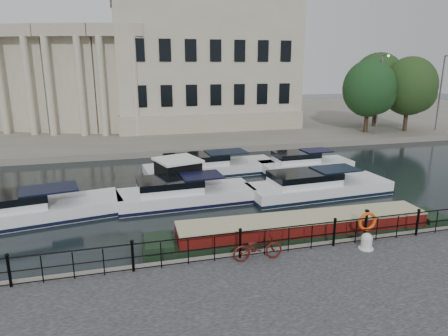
# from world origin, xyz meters

# --- Properties ---
(ground_plane) EXTENTS (160.00, 160.00, 0.00)m
(ground_plane) POSITION_xyz_m (0.00, 0.00, 0.00)
(ground_plane) COLOR black
(ground_plane) RESTS_ON ground
(far_bank) EXTENTS (120.00, 42.00, 0.55)m
(far_bank) POSITION_xyz_m (0.00, 39.00, 0.28)
(far_bank) COLOR #6B665B
(far_bank) RESTS_ON ground_plane
(railing) EXTENTS (24.14, 0.14, 1.22)m
(railing) POSITION_xyz_m (0.00, -2.25, 1.20)
(railing) COLOR black
(railing) RESTS_ON near_quay
(civic_building) EXTENTS (53.55, 31.84, 16.85)m
(civic_building) POSITION_xyz_m (-1.00, 34.71, 7.04)
(civic_building) COLOR #ADA38C
(civic_building) RESTS_ON far_bank
(lamp_posts) EXTENTS (8.24, 1.55, 8.07)m
(lamp_posts) POSITION_xyz_m (26.00, 20.70, 4.80)
(lamp_posts) COLOR #59595B
(lamp_posts) RESTS_ON far_bank
(bicycle) EXTENTS (1.94, 0.70, 1.01)m
(bicycle) POSITION_xyz_m (0.59, -2.58, 1.06)
(bicycle) COLOR #4F100E
(bicycle) RESTS_ON near_quay
(mooring_bollard) EXTENTS (0.60, 0.60, 0.68)m
(mooring_bollard) POSITION_xyz_m (5.12, -2.84, 0.87)
(mooring_bollard) COLOR silver
(mooring_bollard) RESTS_ON near_quay
(life_ring_post) EXTENTS (0.83, 0.21, 1.35)m
(life_ring_post) POSITION_xyz_m (5.55, -2.17, 1.40)
(life_ring_post) COLOR black
(life_ring_post) RESTS_ON near_quay
(narrowboat) EXTENTS (14.28, 2.28, 1.52)m
(narrowboat) POSITION_xyz_m (3.55, -0.48, 0.37)
(narrowboat) COLOR black
(narrowboat) RESTS_ON ground_plane
(harbour_hut) EXTENTS (4.03, 3.65, 2.21)m
(harbour_hut) POSITION_xyz_m (-0.82, 8.12, 0.95)
(harbour_hut) COLOR #6B665B
(harbour_hut) RESTS_ON ground_plane
(cabin_cruisers) EXTENTS (26.27, 10.12, 1.99)m
(cabin_cruisers) POSITION_xyz_m (1.07, 7.66, 0.37)
(cabin_cruisers) COLOR white
(cabin_cruisers) RESTS_ON ground_plane
(trees) EXTENTS (10.20, 9.68, 8.49)m
(trees) POSITION_xyz_m (24.65, 22.92, 5.26)
(trees) COLOR black
(trees) RESTS_ON far_bank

